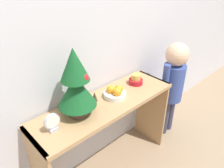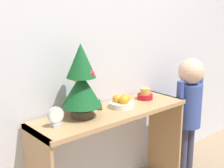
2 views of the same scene
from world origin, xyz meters
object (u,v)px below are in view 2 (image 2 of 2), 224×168
Objects in this scene: desk_clock at (56,117)px; child_figure at (189,101)px; fruit_bowl at (122,102)px; singing_bowl at (145,95)px; mini_tree at (81,81)px; figurine at (100,104)px.

child_figure reaches higher than desk_clock.
singing_bowl is (0.27, 0.03, -0.00)m from fruit_bowl.
mini_tree is 1.08m from child_figure.
mini_tree is at bearing 8.53° from desk_clock.
child_figure is at bearing -2.72° from desk_clock.
fruit_bowl is 0.16m from figurine.
singing_bowl reaches higher than figurine.
fruit_bowl is at bearing -3.47° from mini_tree.
figurine is (-0.15, 0.06, 0.00)m from fruit_bowl.
desk_clock is (-0.54, -0.01, 0.02)m from fruit_bowl.
mini_tree is 0.28m from desk_clock.
child_figure is at bearing -5.74° from fruit_bowl.
fruit_bowl is 0.71m from child_figure.
mini_tree is 0.38m from fruit_bowl.
fruit_bowl is (0.33, -0.02, -0.20)m from mini_tree.
figurine is at bearing 11.04° from desk_clock.
figurine is (0.18, 0.04, -0.20)m from mini_tree.
singing_bowl is 0.42m from figurine.
desk_clock is at bearing -171.47° from mini_tree.
child_figure is (0.85, -0.13, -0.12)m from figurine.
child_figure reaches higher than singing_bowl.
mini_tree is 5.99× the size of figurine.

